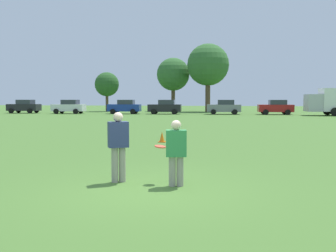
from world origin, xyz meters
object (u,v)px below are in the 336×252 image
(parked_car_near_right, at_px, (224,107))
(parked_car_mid_left, at_px, (69,107))
(player_thrower, at_px, (118,143))
(parked_car_mid_right, at_px, (165,107))
(player_defender, at_px, (176,150))
(parked_car_center, at_px, (125,107))
(parked_car_far_right, at_px, (276,107))
(frisbee, at_px, (160,147))
(traffic_cone, at_px, (162,137))
(parked_car_near_left, at_px, (24,106))

(parked_car_near_right, bearing_deg, parked_car_mid_left, -176.12)
(player_thrower, relative_size, parked_car_mid_right, 0.39)
(player_defender, distance_m, parked_car_center, 40.67)
(player_defender, relative_size, parked_car_near_right, 0.35)
(parked_car_near_right, relative_size, parked_car_far_right, 1.00)
(parked_car_near_right, bearing_deg, parked_car_center, -177.39)
(frisbee, xyz_separation_m, traffic_cone, (-1.49, 8.18, -0.64))
(parked_car_mid_left, distance_m, parked_car_far_right, 26.49)
(parked_car_mid_right, bearing_deg, traffic_cone, -80.16)
(player_defender, height_order, parked_car_near_right, parked_car_near_right)
(player_thrower, relative_size, parked_car_near_right, 0.39)
(frisbee, distance_m, parked_car_mid_left, 42.35)
(frisbee, distance_m, traffic_cone, 8.33)
(parked_car_far_right, bearing_deg, parked_car_mid_left, -176.37)
(player_thrower, xyz_separation_m, parked_car_near_right, (1.71, 39.11, -0.03))
(parked_car_mid_left, relative_size, parked_car_center, 1.00)
(parked_car_center, relative_size, parked_car_far_right, 1.00)
(frisbee, distance_m, parked_car_near_left, 46.34)
(parked_car_center, height_order, parked_car_near_right, same)
(player_thrower, bearing_deg, parked_car_near_left, 123.22)
(parked_car_mid_left, height_order, parked_car_mid_right, same)
(parked_car_center, bearing_deg, player_defender, -72.12)
(player_defender, bearing_deg, parked_car_mid_left, 117.61)
(parked_car_far_right, bearing_deg, player_defender, -99.48)
(parked_car_mid_left, xyz_separation_m, parked_car_far_right, (26.44, 1.68, 0.00))
(frisbee, height_order, parked_car_near_left, parked_car_near_left)
(player_thrower, height_order, parked_car_mid_right, parked_car_mid_right)
(player_defender, height_order, parked_car_mid_right, parked_car_mid_right)
(player_thrower, height_order, parked_car_near_left, parked_car_near_left)
(parked_car_near_left, distance_m, parked_car_center, 14.07)
(parked_car_center, relative_size, parked_car_near_right, 1.00)
(parked_car_near_left, xyz_separation_m, parked_car_far_right, (33.17, 1.05, 0.00))
(parked_car_center, xyz_separation_m, parked_car_mid_right, (5.30, 0.18, 0.00))
(player_defender, relative_size, traffic_cone, 3.17)
(frisbee, relative_size, parked_car_center, 0.06)
(player_thrower, relative_size, frisbee, 6.18)
(player_thrower, relative_size, parked_car_near_left, 0.39)
(player_thrower, distance_m, parked_car_mid_right, 39.13)
(frisbee, bearing_deg, parked_car_center, 107.43)
(parked_car_near_left, bearing_deg, parked_car_mid_right, 1.00)
(parked_car_near_right, bearing_deg, player_thrower, -92.51)
(parked_car_mid_left, bearing_deg, frisbee, -62.73)
(player_defender, bearing_deg, parked_car_mid_right, 100.47)
(player_thrower, relative_size, traffic_cone, 3.52)
(player_defender, distance_m, parked_car_mid_right, 39.54)
(parked_car_near_left, relative_size, parked_car_far_right, 1.00)
(parked_car_center, bearing_deg, player_thrower, -73.99)
(parked_car_near_right, bearing_deg, frisbee, -91.04)
(traffic_cone, bearing_deg, parked_car_near_right, 85.93)
(parked_car_center, bearing_deg, parked_car_mid_left, -173.91)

